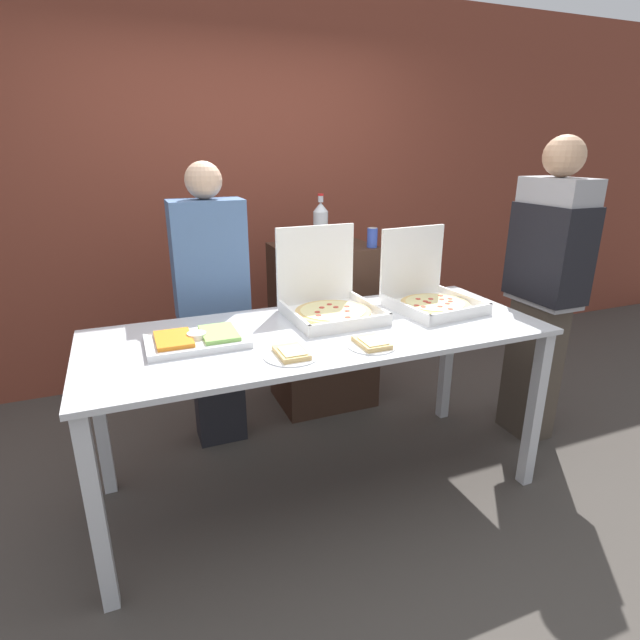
# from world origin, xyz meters

# --- Properties ---
(ground_plane) EXTENTS (16.00, 16.00, 0.00)m
(ground_plane) POSITION_xyz_m (0.00, 0.00, 0.00)
(ground_plane) COLOR #423D38
(brick_wall_behind) EXTENTS (10.00, 0.06, 2.80)m
(brick_wall_behind) POSITION_xyz_m (0.00, 1.70, 1.40)
(brick_wall_behind) COLOR brown
(brick_wall_behind) RESTS_ON ground_plane
(buffet_table) EXTENTS (2.18, 0.86, 0.89)m
(buffet_table) POSITION_xyz_m (0.00, 0.00, 0.78)
(buffet_table) COLOR silver
(buffet_table) RESTS_ON ground_plane
(pizza_box_near_left) EXTENTS (0.45, 0.46, 0.44)m
(pizza_box_near_left) POSITION_xyz_m (0.13, 0.20, 0.97)
(pizza_box_near_left) COLOR white
(pizza_box_near_left) RESTS_ON buffet_table
(pizza_box_far_left) EXTENTS (0.46, 0.47, 0.41)m
(pizza_box_far_left) POSITION_xyz_m (0.68, 0.12, 0.96)
(pizza_box_far_left) COLOR white
(pizza_box_far_left) RESTS_ON buffet_table
(paper_plate_front_left) EXTENTS (0.24, 0.24, 0.03)m
(paper_plate_front_left) POSITION_xyz_m (-0.23, -0.25, 0.90)
(paper_plate_front_left) COLOR white
(paper_plate_front_left) RESTS_ON buffet_table
(paper_plate_front_right) EXTENTS (0.22, 0.22, 0.03)m
(paper_plate_front_right) POSITION_xyz_m (0.13, -0.27, 0.90)
(paper_plate_front_right) COLOR white
(paper_plate_front_right) RESTS_ON buffet_table
(veggie_tray) EXTENTS (0.44, 0.28, 0.05)m
(veggie_tray) POSITION_xyz_m (-0.57, 0.03, 0.91)
(veggie_tray) COLOR white
(veggie_tray) RESTS_ON buffet_table
(sideboard_podium) EXTENTS (0.64, 0.49, 1.11)m
(sideboard_podium) POSITION_xyz_m (0.38, 0.90, 0.56)
(sideboard_podium) COLOR #382319
(sideboard_podium) RESTS_ON ground_plane
(soda_bottle) EXTENTS (0.09, 0.09, 0.33)m
(soda_bottle) POSITION_xyz_m (0.34, 0.84, 1.26)
(soda_bottle) COLOR #B7BCC1
(soda_bottle) RESTS_ON sideboard_podium
(soda_can_silver) EXTENTS (0.07, 0.07, 0.12)m
(soda_can_silver) POSITION_xyz_m (0.17, 0.86, 1.17)
(soda_can_silver) COLOR silver
(soda_can_silver) RESTS_ON sideboard_podium
(soda_can_colored) EXTENTS (0.07, 0.07, 0.12)m
(soda_can_colored) POSITION_xyz_m (0.65, 0.72, 1.17)
(soda_can_colored) COLOR #334CB2
(soda_can_colored) RESTS_ON sideboard_podium
(person_guest_plaid) EXTENTS (0.40, 0.22, 1.65)m
(person_guest_plaid) POSITION_xyz_m (-0.39, 0.68, 0.86)
(person_guest_plaid) COLOR black
(person_guest_plaid) RESTS_ON ground_plane
(person_server_vest) EXTENTS (0.24, 0.42, 1.78)m
(person_server_vest) POSITION_xyz_m (1.41, 0.03, 1.00)
(person_server_vest) COLOR #473D33
(person_server_vest) RESTS_ON ground_plane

